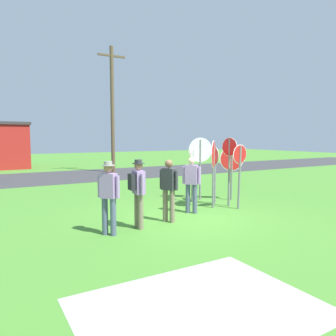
{
  "coord_description": "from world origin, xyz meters",
  "views": [
    {
      "loc": [
        -4.88,
        -7.3,
        2.29
      ],
      "look_at": [
        0.27,
        1.53,
        1.3
      ],
      "focal_mm": 34.16,
      "sensor_mm": 36.0,
      "label": 1
    }
  ],
  "objects": [
    {
      "name": "stop_sign_tallest",
      "position": [
        2.13,
        0.22,
        1.37
      ],
      "size": [
        0.61,
        0.13,
        2.06
      ],
      "color": "slate",
      "rests_on": "ground"
    },
    {
      "name": "stop_sign_nearest",
      "position": [
        2.13,
        0.71,
        1.52
      ],
      "size": [
        0.12,
        0.62,
        2.28
      ],
      "color": "slate",
      "rests_on": "ground"
    },
    {
      "name": "utility_pole",
      "position": [
        2.53,
        12.49,
        4.2
      ],
      "size": [
        1.8,
        0.24,
        8.04
      ],
      "color": "brown",
      "rests_on": "ground"
    },
    {
      "name": "stop_sign_rear_right",
      "position": [
        1.48,
        1.89,
        1.28
      ],
      "size": [
        0.52,
        0.61,
        1.89
      ],
      "color": "slate",
      "rests_on": "ground"
    },
    {
      "name": "stop_sign_low_front",
      "position": [
        2.92,
        1.48,
        1.34
      ],
      "size": [
        0.83,
        0.38,
        1.97
      ],
      "color": "slate",
      "rests_on": "ground"
    },
    {
      "name": "person_with_sunhat",
      "position": [
        0.52,
        0.55,
        0.95
      ],
      "size": [
        0.4,
        0.46,
        1.69
      ],
      "color": "#4C5670",
      "rests_on": "ground"
    },
    {
      "name": "stop_sign_leaning_left",
      "position": [
        2.0,
        2.14,
        1.57
      ],
      "size": [
        0.86,
        0.25,
        2.28
      ],
      "color": "slate",
      "rests_on": "ground"
    },
    {
      "name": "person_holding_notes",
      "position": [
        -2.39,
        -0.3,
        0.98
      ],
      "size": [
        0.4,
        0.46,
        1.74
      ],
      "color": "#4C5670",
      "rests_on": "ground"
    },
    {
      "name": "concrete_path",
      "position": [
        -2.46,
        -3.98,
        0.0
      ],
      "size": [
        3.2,
        2.4,
        0.01
      ],
      "primitive_type": "cube",
      "color": "#ADAAA3",
      "rests_on": "ground"
    },
    {
      "name": "stop_sign_center_cluster",
      "position": [
        1.54,
        0.79,
        1.51
      ],
      "size": [
        0.66,
        0.62,
        2.19
      ],
      "color": "slate",
      "rests_on": "ground"
    },
    {
      "name": "street_asphalt",
      "position": [
        0.0,
        11.72,
        0.0
      ],
      "size": [
        60.0,
        6.4,
        0.01
      ],
      "primitive_type": "cube",
      "color": "#38383A",
      "rests_on": "ground"
    },
    {
      "name": "person_near_signs",
      "position": [
        -1.57,
        -0.13,
        1.01
      ],
      "size": [
        0.4,
        0.57,
        1.74
      ],
      "color": "#7A6B56",
      "rests_on": "ground"
    },
    {
      "name": "person_in_dark_shirt",
      "position": [
        -0.59,
        0.01,
        0.95
      ],
      "size": [
        0.36,
        0.52,
        1.69
      ],
      "color": "#7A6B56",
      "rests_on": "ground"
    },
    {
      "name": "ground_plane",
      "position": [
        0.0,
        0.0,
        0.0
      ],
      "size": [
        80.0,
        80.0,
        0.0
      ],
      "primitive_type": "plane",
      "color": "#47842D"
    },
    {
      "name": "stop_sign_leaning_right",
      "position": [
        2.02,
        1.31,
        1.3
      ],
      "size": [
        0.2,
        0.59,
        1.95
      ],
      "color": "slate",
      "rests_on": "ground"
    }
  ]
}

